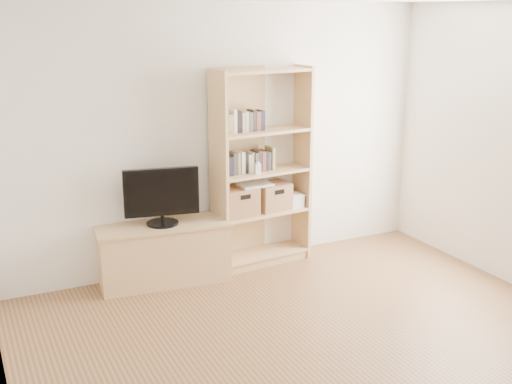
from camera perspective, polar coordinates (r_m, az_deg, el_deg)
floor at (r=4.75m, az=9.40°, el=-16.28°), size 4.50×5.00×0.01m
back_wall at (r=6.34m, az=-3.09°, el=4.80°), size 4.50×0.02×2.60m
left_wall at (r=3.47m, az=-21.79°, el=-5.74°), size 0.02×5.00×2.60m
tv_stand at (r=6.19m, az=-8.19°, el=-5.49°), size 1.25×0.57×0.55m
bookshelf at (r=6.40m, az=0.51°, el=2.13°), size 1.02×0.44×1.99m
television at (r=6.01m, az=-8.40°, el=-0.36°), size 0.69×0.18×0.55m
books_row_mid at (r=6.39m, az=0.41°, el=3.01°), size 0.90×0.27×0.24m
books_row_upper at (r=6.21m, az=-1.34°, el=6.32°), size 0.40×0.19×0.20m
baby_monitor at (r=6.24m, az=0.17°, el=2.06°), size 0.06×0.04×0.10m
basket_left at (r=6.34m, az=-1.52°, el=-0.84°), size 0.36×0.30×0.28m
basket_right at (r=6.53m, az=1.44°, el=-0.37°), size 0.36×0.31×0.27m
laptop at (r=6.37m, az=-0.10°, el=0.68°), size 0.33×0.24×0.03m
magazine_stack at (r=6.67m, az=3.04°, el=-0.72°), size 0.21×0.28×0.12m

